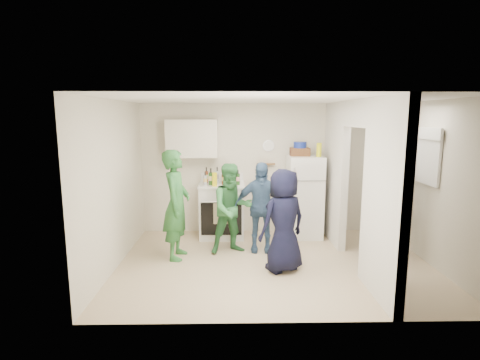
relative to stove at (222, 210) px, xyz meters
name	(u,v)px	position (x,y,z in m)	size (l,w,h in m)	color
floor	(274,263)	(0.85, -1.37, -0.50)	(4.80, 4.80, 0.00)	tan
wall_back	(266,169)	(0.85, 0.33, 0.75)	(4.80, 4.80, 0.00)	silver
wall_front	(294,213)	(0.85, -3.07, 0.75)	(4.80, 4.80, 0.00)	silver
wall_left	(115,185)	(-1.55, -1.37, 0.75)	(3.40, 3.40, 0.00)	silver
wall_right	(434,184)	(3.25, -1.37, 0.75)	(3.40, 3.40, 0.00)	silver
ceiling	(277,99)	(0.85, -1.37, 2.00)	(4.80, 4.80, 0.00)	white
partition_pier_back	(335,173)	(2.05, -0.27, 0.75)	(0.12, 1.20, 2.50)	silver
partition_pier_front	(384,200)	(2.05, -2.47, 0.75)	(0.12, 1.20, 2.50)	silver
partition_header	(359,113)	(2.05, -1.37, 1.80)	(0.12, 1.00, 0.40)	silver
stove	(222,210)	(0.00, 0.00, 0.00)	(0.85, 0.71, 1.01)	white
upper_cabinet	(192,138)	(-0.55, 0.15, 1.35)	(0.95, 0.34, 0.70)	silver
fridge	(304,197)	(1.55, -0.03, 0.26)	(0.63, 0.61, 1.53)	white
wicker_basket	(300,152)	(1.45, 0.02, 1.10)	(0.35, 0.25, 0.15)	brown
blue_bowl	(300,145)	(1.45, 0.02, 1.23)	(0.24, 0.24, 0.11)	navy
yellow_cup_stack_top	(319,150)	(1.77, -0.13, 1.15)	(0.09, 0.09, 0.25)	yellow
wall_clock	(269,146)	(0.90, 0.31, 1.20)	(0.22, 0.22, 0.03)	white
spice_shelf	(266,164)	(0.85, 0.28, 0.85)	(0.35, 0.08, 0.03)	olive
nook_window	(428,156)	(3.23, -1.17, 1.15)	(0.03, 0.70, 0.80)	black
nook_window_frame	(427,156)	(3.21, -1.17, 1.15)	(0.04, 0.76, 0.86)	white
nook_valance	(427,133)	(3.19, -1.17, 1.50)	(0.04, 0.82, 0.18)	white
yellow_cup_stack_stove	(215,179)	(-0.12, -0.22, 0.63)	(0.09, 0.09, 0.25)	yellow
red_cup	(233,183)	(0.22, -0.20, 0.56)	(0.09, 0.09, 0.12)	red
person_green_left	(176,205)	(-0.69, -1.08, 0.37)	(0.64, 0.42, 1.75)	#347830
person_green_center	(232,209)	(0.20, -0.86, 0.25)	(0.73, 0.57, 1.50)	#367B47
person_denim	(260,207)	(0.67, -0.79, 0.25)	(0.89, 0.37, 1.52)	#3B5A81
person_navy	(284,221)	(0.95, -1.63, 0.26)	(0.74, 0.48, 1.52)	black
person_nook	(381,210)	(2.57, -1.13, 0.27)	(1.00, 0.58, 1.55)	black
bottle_a	(206,175)	(-0.29, 0.10, 0.66)	(0.06, 0.06, 0.30)	maroon
bottle_b	(211,177)	(-0.20, -0.08, 0.66)	(0.08, 0.08, 0.31)	#204D19
bottle_c	(217,175)	(-0.09, 0.17, 0.65)	(0.06, 0.06, 0.30)	silver
bottle_d	(224,177)	(0.04, -0.04, 0.63)	(0.07, 0.07, 0.26)	#663211
bottle_e	(227,174)	(0.10, 0.18, 0.66)	(0.07, 0.07, 0.31)	#AAB3BD
bottle_f	(231,176)	(0.18, 0.01, 0.65)	(0.07, 0.07, 0.30)	#11311E
bottle_g	(235,175)	(0.25, 0.13, 0.66)	(0.07, 0.07, 0.31)	olive
bottle_h	(205,179)	(-0.30, -0.12, 0.63)	(0.07, 0.07, 0.24)	#ABADB7
bottle_i	(224,177)	(0.05, 0.12, 0.63)	(0.08, 0.08, 0.24)	#4B280C
bottle_j	(238,177)	(0.30, -0.08, 0.64)	(0.07, 0.07, 0.28)	#1F4F1B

